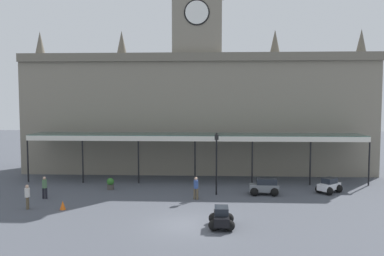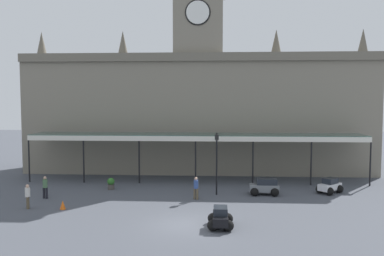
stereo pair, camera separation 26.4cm
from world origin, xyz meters
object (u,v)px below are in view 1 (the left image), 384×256
object	(u,v)px
pedestrian_beside_cars	(196,187)
car_black_sedan	(221,219)
traffic_cone	(63,205)
planter_by_canopy	(110,184)
pedestrian_near_entrance	(45,187)
car_white_sedan	(329,187)
victorian_lamppost	(216,156)
pedestrian_crossing_forecourt	(27,196)
car_grey_estate	(264,188)

from	to	relation	value
pedestrian_beside_cars	car_black_sedan	bearing A→B (deg)	-74.89
traffic_cone	planter_by_canopy	world-z (taller)	planter_by_canopy
pedestrian_near_entrance	planter_by_canopy	xyz separation A→B (m)	(4.15, 3.23, -0.42)
pedestrian_beside_cars	traffic_cone	size ratio (longest dim) A/B	2.82
pedestrian_near_entrance	car_white_sedan	bearing A→B (deg)	7.60
car_white_sedan	traffic_cone	xyz separation A→B (m)	(-19.39, -5.76, -0.21)
pedestrian_beside_cars	victorian_lamppost	size ratio (longest dim) A/B	0.34
pedestrian_crossing_forecourt	car_white_sedan	bearing A→B (deg)	14.65
pedestrian_near_entrance	planter_by_canopy	world-z (taller)	pedestrian_near_entrance
car_black_sedan	planter_by_canopy	bearing A→B (deg)	133.85
car_black_sedan	pedestrian_beside_cars	distance (m)	6.63
car_black_sedan	traffic_cone	distance (m)	11.08
pedestrian_near_entrance	car_grey_estate	bearing A→B (deg)	6.99
pedestrian_near_entrance	pedestrian_beside_cars	bearing A→B (deg)	1.80
pedestrian_beside_cars	car_grey_estate	bearing A→B (deg)	17.66
victorian_lamppost	planter_by_canopy	bearing A→B (deg)	170.90
car_black_sedan	planter_by_canopy	distance (m)	12.83
car_black_sedan	pedestrian_beside_cars	size ratio (longest dim) A/B	1.23
car_grey_estate	victorian_lamppost	world-z (taller)	victorian_lamppost
pedestrian_beside_cars	traffic_cone	world-z (taller)	pedestrian_beside_cars
car_black_sedan	pedestrian_crossing_forecourt	xyz separation A→B (m)	(-13.05, 3.23, 0.41)
pedestrian_near_entrance	traffic_cone	size ratio (longest dim) A/B	2.82
car_grey_estate	planter_by_canopy	bearing A→B (deg)	174.54
car_grey_estate	traffic_cone	xyz separation A→B (m)	(-14.16, -4.88, -0.27)
car_grey_estate	pedestrian_near_entrance	bearing A→B (deg)	-173.01
pedestrian_near_entrance	traffic_cone	world-z (taller)	pedestrian_near_entrance
car_white_sedan	victorian_lamppost	world-z (taller)	victorian_lamppost
pedestrian_near_entrance	planter_by_canopy	distance (m)	5.28
car_black_sedan	pedestrian_crossing_forecourt	distance (m)	13.45
pedestrian_near_entrance	pedestrian_beside_cars	xyz separation A→B (m)	(11.32, 0.36, 0.00)
car_white_sedan	pedestrian_near_entrance	bearing A→B (deg)	-172.40
victorian_lamppost	traffic_cone	size ratio (longest dim) A/B	8.23
car_grey_estate	pedestrian_near_entrance	world-z (taller)	pedestrian_near_entrance
pedestrian_beside_cars	car_white_sedan	bearing A→B (deg)	13.67
pedestrian_crossing_forecourt	traffic_cone	bearing A→B (deg)	-1.14
car_white_sedan	pedestrian_beside_cars	xyz separation A→B (m)	(-10.51, -2.56, 0.41)
victorian_lamppost	planter_by_canopy	distance (m)	9.17
planter_by_canopy	pedestrian_crossing_forecourt	bearing A→B (deg)	-124.62
car_grey_estate	pedestrian_beside_cars	xyz separation A→B (m)	(-5.28, -1.68, 0.34)
pedestrian_near_entrance	victorian_lamppost	bearing A→B (deg)	8.11
car_grey_estate	victorian_lamppost	size ratio (longest dim) A/B	0.47
pedestrian_beside_cars	victorian_lamppost	xyz separation A→B (m)	(1.54, 1.48, 2.12)
car_grey_estate	planter_by_canopy	size ratio (longest dim) A/B	2.37
pedestrian_near_entrance	pedestrian_crossing_forecourt	world-z (taller)	same
car_white_sedan	traffic_cone	world-z (taller)	car_white_sedan
car_black_sedan	pedestrian_near_entrance	distance (m)	14.38
pedestrian_crossing_forecourt	planter_by_canopy	bearing A→B (deg)	55.38
car_grey_estate	pedestrian_beside_cars	world-z (taller)	pedestrian_beside_cars
car_grey_estate	pedestrian_crossing_forecourt	size ratio (longest dim) A/B	1.36
car_grey_estate	pedestrian_beside_cars	distance (m)	5.55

